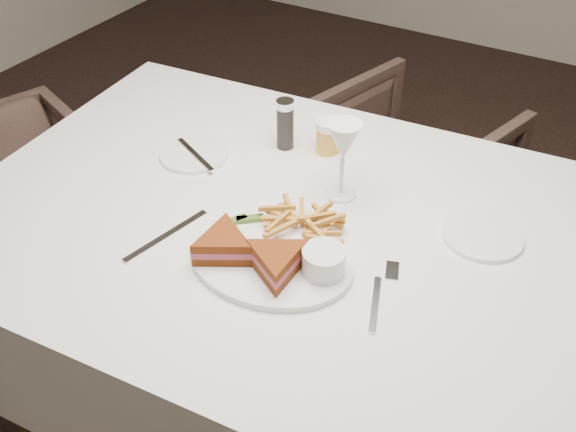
# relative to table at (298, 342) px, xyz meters

# --- Properties ---
(ground) EXTENTS (5.00, 5.00, 0.00)m
(ground) POSITION_rel_table_xyz_m (0.04, 0.24, -0.38)
(ground) COLOR black
(ground) RESTS_ON ground
(table) EXTENTS (1.49, 1.05, 0.75)m
(table) POSITION_rel_table_xyz_m (0.00, 0.00, 0.00)
(table) COLOR silver
(table) RESTS_ON ground
(chair_far) EXTENTS (0.72, 0.69, 0.60)m
(chair_far) POSITION_rel_table_xyz_m (-0.09, 0.92, -0.07)
(chair_far) COLOR #48342C
(chair_far) RESTS_ON ground
(chair_left) EXTENTS (0.71, 0.73, 0.59)m
(chair_left) POSITION_rel_table_xyz_m (-1.11, 0.09, -0.08)
(chair_left) COLOR #48342C
(chair_left) RESTS_ON ground
(table_setting) EXTENTS (0.83, 0.59, 0.18)m
(table_setting) POSITION_rel_table_xyz_m (0.01, -0.04, 0.41)
(table_setting) COLOR white
(table_setting) RESTS_ON table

